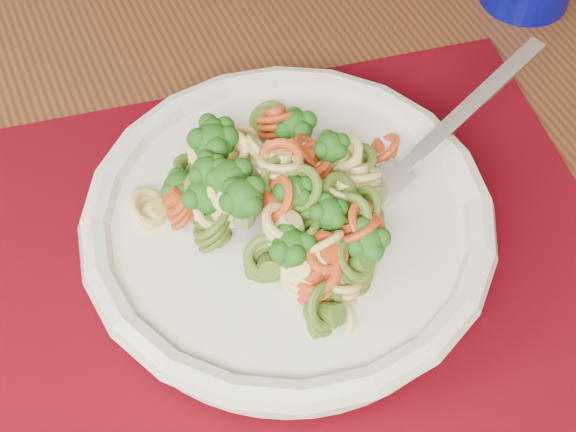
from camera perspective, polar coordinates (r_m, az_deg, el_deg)
name	(u,v)px	position (r m, az deg, el deg)	size (l,w,h in m)	color
dining_table	(157,221)	(0.69, -9.30, -0.34)	(1.43, 0.95, 0.77)	#573018
placemat	(290,259)	(0.53, 0.16, -3.06)	(0.42, 0.33, 0.00)	#540310
pasta_bowl	(288,225)	(0.51, 0.00, -0.67)	(0.26, 0.26, 0.05)	silver
pasta_broccoli_heap	(288,210)	(0.49, 0.00, 0.41)	(0.22, 0.22, 0.06)	#F2DE77
fork	(389,182)	(0.51, 7.21, 2.43)	(0.19, 0.02, 0.01)	silver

